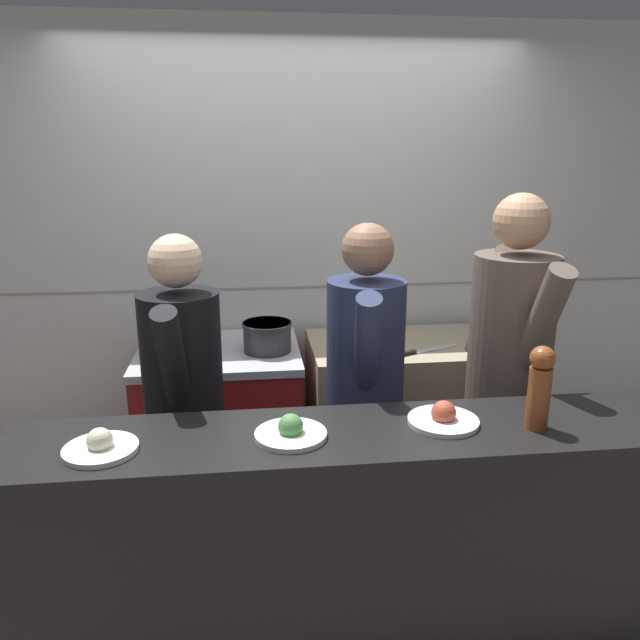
# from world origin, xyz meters

# --- Properties ---
(ground_plane) EXTENTS (14.00, 14.00, 0.00)m
(ground_plane) POSITION_xyz_m (0.00, 0.00, 0.00)
(ground_plane) COLOR #6B6056
(wall_back_tiled) EXTENTS (8.00, 0.06, 2.60)m
(wall_back_tiled) POSITION_xyz_m (0.00, 1.32, 1.30)
(wall_back_tiled) COLOR silver
(wall_back_tiled) RESTS_ON ground_plane
(oven_range) EXTENTS (0.85, 0.71, 0.91)m
(oven_range) POSITION_xyz_m (-0.45, 0.92, 0.46)
(oven_range) COLOR maroon
(oven_range) RESTS_ON ground_plane
(prep_counter) EXTENTS (1.12, 0.65, 0.91)m
(prep_counter) POSITION_xyz_m (0.60, 0.92, 0.45)
(prep_counter) COLOR gray
(prep_counter) RESTS_ON ground_plane
(pass_counter) EXTENTS (2.56, 0.45, 1.01)m
(pass_counter) POSITION_xyz_m (0.15, -0.32, 0.50)
(pass_counter) COLOR black
(pass_counter) RESTS_ON ground_plane
(stock_pot) EXTENTS (0.33, 0.33, 0.18)m
(stock_pot) POSITION_xyz_m (-0.64, 0.95, 1.00)
(stock_pot) COLOR #2D2D33
(stock_pot) RESTS_ON oven_range
(sauce_pot) EXTENTS (0.26, 0.26, 0.15)m
(sauce_pot) POSITION_xyz_m (-0.20, 0.87, 0.99)
(sauce_pot) COLOR #2D2D33
(sauce_pot) RESTS_ON oven_range
(mixing_bowl_steel) EXTENTS (0.22, 0.22, 0.08)m
(mixing_bowl_steel) POSITION_xyz_m (0.38, 0.96, 0.95)
(mixing_bowl_steel) COLOR #B7BABF
(mixing_bowl_steel) RESTS_ON prep_counter
(chefs_knife) EXTENTS (0.36, 0.18, 0.02)m
(chefs_knife) POSITION_xyz_m (0.60, 0.76, 0.92)
(chefs_knife) COLOR #B7BABF
(chefs_knife) RESTS_ON prep_counter
(plated_dish_main) EXTENTS (0.24, 0.24, 0.08)m
(plated_dish_main) POSITION_xyz_m (-0.77, -0.36, 1.03)
(plated_dish_main) COLOR white
(plated_dish_main) RESTS_ON pass_counter
(plated_dish_appetiser) EXTENTS (0.24, 0.24, 0.08)m
(plated_dish_appetiser) POSITION_xyz_m (-0.16, -0.33, 1.03)
(plated_dish_appetiser) COLOR white
(plated_dish_appetiser) RESTS_ON pass_counter
(plated_dish_dessert) EXTENTS (0.25, 0.25, 0.09)m
(plated_dish_dessert) POSITION_xyz_m (0.38, -0.29, 1.03)
(plated_dish_dessert) COLOR white
(plated_dish_dessert) RESTS_ON pass_counter
(pepper_mill) EXTENTS (0.08, 0.08, 0.30)m
(pepper_mill) POSITION_xyz_m (0.68, -0.36, 1.16)
(pepper_mill) COLOR brown
(pepper_mill) RESTS_ON pass_counter
(chef_head_cook) EXTENTS (0.35, 0.71, 1.62)m
(chef_head_cook) POSITION_xyz_m (-0.57, 0.24, 0.90)
(chef_head_cook) COLOR black
(chef_head_cook) RESTS_ON ground_plane
(chef_sous) EXTENTS (0.38, 0.72, 1.64)m
(chef_sous) POSITION_xyz_m (0.20, 0.27, 0.91)
(chef_sous) COLOR black
(chef_sous) RESTS_ON ground_plane
(chef_line) EXTENTS (0.39, 0.77, 1.76)m
(chef_line) POSITION_xyz_m (0.84, 0.23, 0.98)
(chef_line) COLOR black
(chef_line) RESTS_ON ground_plane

